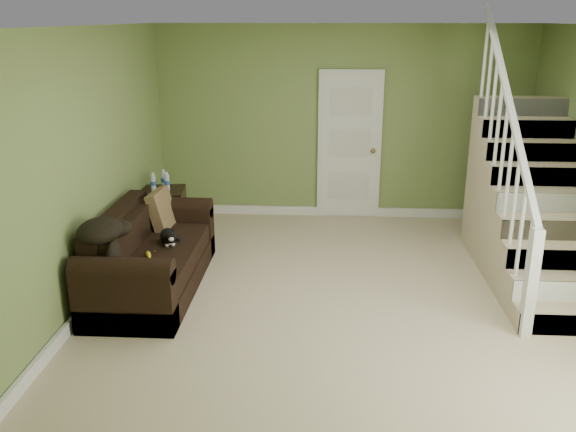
# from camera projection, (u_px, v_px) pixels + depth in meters

# --- Properties ---
(floor) EXTENTS (5.00, 5.50, 0.01)m
(floor) POSITION_uv_depth(u_px,v_px,m) (346.00, 300.00, 6.04)
(floor) COLOR tan
(floor) RESTS_ON ground
(ceiling) EXTENTS (5.00, 5.50, 0.01)m
(ceiling) POSITION_uv_depth(u_px,v_px,m) (355.00, 26.00, 5.23)
(ceiling) COLOR white
(ceiling) RESTS_ON wall_back
(wall_back) EXTENTS (5.00, 0.04, 2.60)m
(wall_back) POSITION_uv_depth(u_px,v_px,m) (343.00, 124.00, 8.24)
(wall_back) COLOR olive
(wall_back) RESTS_ON floor
(wall_front) EXTENTS (5.00, 0.04, 2.60)m
(wall_front) POSITION_uv_depth(u_px,v_px,m) (370.00, 308.00, 3.03)
(wall_front) COLOR olive
(wall_front) RESTS_ON floor
(wall_left) EXTENTS (0.04, 5.50, 2.60)m
(wall_left) POSITION_uv_depth(u_px,v_px,m) (86.00, 169.00, 5.78)
(wall_left) COLOR olive
(wall_left) RESTS_ON floor
(baseboard_back) EXTENTS (5.00, 0.04, 0.12)m
(baseboard_back) POSITION_uv_depth(u_px,v_px,m) (340.00, 211.00, 8.60)
(baseboard_back) COLOR white
(baseboard_back) RESTS_ON floor
(baseboard_left) EXTENTS (0.04, 5.50, 0.12)m
(baseboard_left) POSITION_uv_depth(u_px,v_px,m) (101.00, 288.00, 6.16)
(baseboard_left) COLOR white
(baseboard_left) RESTS_ON floor
(door) EXTENTS (0.86, 0.12, 2.02)m
(door) POSITION_uv_depth(u_px,v_px,m) (349.00, 146.00, 8.29)
(door) COLOR white
(door) RESTS_ON floor
(staircase) EXTENTS (1.00, 2.51, 2.82)m
(staircase) POSITION_uv_depth(u_px,v_px,m) (528.00, 213.00, 6.64)
(staircase) COLOR tan
(staircase) RESTS_ON floor
(sofa) EXTENTS (0.90, 2.08, 0.82)m
(sofa) POSITION_uv_depth(u_px,v_px,m) (149.00, 259.00, 6.23)
(sofa) COLOR black
(sofa) RESTS_ON floor
(side_table) EXTENTS (0.59, 0.59, 0.87)m
(side_table) POSITION_uv_depth(u_px,v_px,m) (164.00, 214.00, 7.63)
(side_table) COLOR black
(side_table) RESTS_ON floor
(cat) EXTENTS (0.29, 0.43, 0.21)m
(cat) POSITION_uv_depth(u_px,v_px,m) (168.00, 237.00, 6.25)
(cat) COLOR black
(cat) RESTS_ON sofa
(banana) EXTENTS (0.11, 0.18, 0.05)m
(banana) POSITION_uv_depth(u_px,v_px,m) (148.00, 255.00, 5.93)
(banana) COLOR yellow
(banana) RESTS_ON sofa
(throw_pillow) EXTENTS (0.26, 0.48, 0.47)m
(throw_pillow) POSITION_uv_depth(u_px,v_px,m) (162.00, 211.00, 6.77)
(throw_pillow) COLOR #4F331F
(throw_pillow) RESTS_ON sofa
(throw_blanket) EXTENTS (0.45, 0.56, 0.21)m
(throw_blanket) POSITION_uv_depth(u_px,v_px,m) (100.00, 231.00, 5.46)
(throw_blanket) COLOR black
(throw_blanket) RESTS_ON sofa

